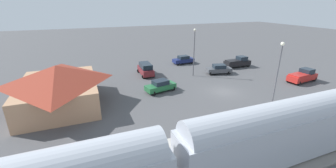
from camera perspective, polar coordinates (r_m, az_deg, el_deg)
The scene contains 14 objects.
ground_plane at distance 33.34m, azimuth 14.37°, elevation -1.96°, with size 200.00×200.00×0.00m, color #4C4C4F.
railway_track at distance 24.79m, azimuth 33.85°, elevation -13.01°, with size 4.80×70.00×0.30m.
platform at distance 26.73m, azimuth 26.98°, elevation -9.11°, with size 3.20×46.00×0.30m.
passenger_train at distance 15.00m, azimuth 1.40°, elevation -18.69°, with size 2.93×35.51×4.98m.
station_building at distance 30.42m, azimuth -26.65°, elevation -0.26°, with size 12.59×9.51×5.24m.
pedestrian_on_platform at distance 28.93m, azimuth 32.41°, elevation -5.42°, with size 0.36×0.36×1.71m.
sedan_green at distance 32.14m, azimuth -1.98°, elevation -0.47°, with size 2.71×4.78×1.74m.
pickup_red at distance 42.34m, azimuth 31.69°, elevation 1.81°, with size 2.55×5.59×2.14m.
sedan_charcoal at distance 41.41m, azimuth 13.14°, elevation 3.81°, with size 2.83×4.80×1.74m.
pickup_black at distance 46.89m, azimuth 17.72°, elevation 5.48°, with size 1.98×5.41×2.14m.
suv_maroon at distance 39.67m, azimuth -5.85°, elevation 3.93°, with size 4.96×2.52×2.22m.
sedan_navy at distance 47.34m, azimuth 4.02°, elevation 6.35°, with size 2.06×4.59×1.74m.
light_pole_near_platform at distance 27.80m, azimuth 26.76°, elevation 3.35°, with size 0.44×0.44×8.35m.
light_pole_lot_center at distance 38.37m, azimuth 6.85°, elevation 9.51°, with size 0.44×0.44×8.29m.
Camera 1 is at (-24.68, 18.74, 12.31)m, focal length 23.38 mm.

